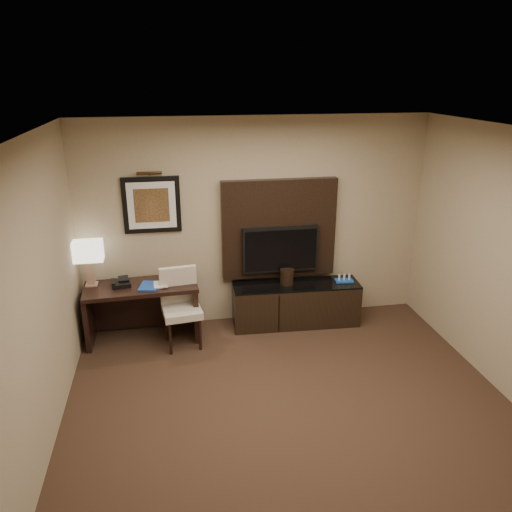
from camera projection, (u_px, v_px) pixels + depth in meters
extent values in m
cube|color=#352218|center=(303.00, 438.00, 4.62)|extent=(4.50, 5.00, 0.01)
cube|color=silver|center=(314.00, 141.00, 3.69)|extent=(4.50, 5.00, 0.01)
cube|color=tan|center=(255.00, 223.00, 6.46)|extent=(4.50, 0.01, 2.70)
cube|color=tan|center=(21.00, 329.00, 3.78)|extent=(0.01, 5.00, 2.70)
cube|color=black|center=(143.00, 312.00, 6.23)|extent=(1.39, 0.65, 0.73)
cube|color=black|center=(296.00, 304.00, 6.63)|extent=(1.68, 0.54, 0.57)
cube|color=black|center=(279.00, 229.00, 6.48)|extent=(1.50, 0.12, 1.30)
cube|color=black|center=(280.00, 249.00, 6.48)|extent=(1.00, 0.08, 0.60)
cube|color=black|center=(152.00, 205.00, 6.12)|extent=(0.70, 0.04, 0.70)
cylinder|color=#3F2C14|center=(149.00, 173.00, 5.95)|extent=(0.04, 0.04, 0.30)
cube|color=#183F9D|center=(149.00, 286.00, 6.06)|extent=(0.28, 0.33, 0.02)
imported|color=#ACA887|center=(153.00, 278.00, 6.04)|extent=(0.17, 0.03, 0.22)
cylinder|color=white|center=(171.00, 275.00, 6.16)|extent=(0.07, 0.07, 0.18)
cylinder|color=black|center=(287.00, 277.00, 6.51)|extent=(0.21, 0.21, 0.20)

